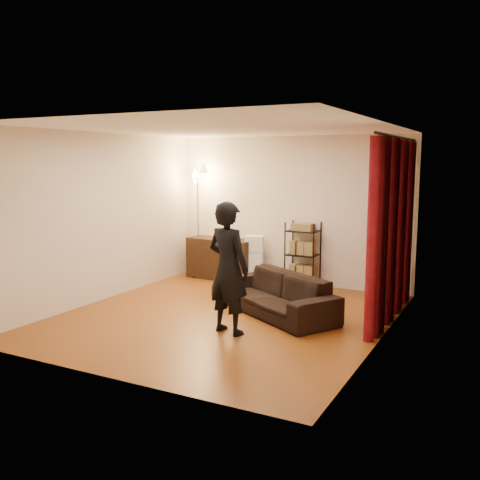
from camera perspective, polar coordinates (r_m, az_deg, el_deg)
The scene contains 14 objects.
floor at distance 7.88m, azimuth -1.67°, elevation -8.18°, with size 5.00×5.00×0.00m, color brown.
ceiling at distance 7.56m, azimuth -1.76°, elevation 11.83°, with size 5.00×5.00×0.00m, color white.
wall_back at distance 9.85m, azimuth 5.40°, elevation 3.14°, with size 5.00×5.00×0.00m, color beige.
wall_front at distance 5.58m, azimuth -14.32°, elevation -1.12°, with size 5.00×5.00×0.00m, color beige.
wall_left at distance 8.91m, azimuth -14.46°, elevation 2.36°, with size 5.00×5.00×0.00m, color beige.
wall_right at distance 6.80m, azimuth 15.08°, elevation 0.54°, with size 5.00×5.00×0.00m, color beige.
curtain_rod at distance 7.87m, azimuth 16.50°, elevation 10.49°, with size 0.04×0.04×2.65m, color black.
curtain at distance 7.93m, azimuth 15.97°, elevation 1.04°, with size 0.22×2.65×2.55m, color maroon, non-canonical shape.
sofa at distance 7.94m, azimuth 3.82°, elevation -5.78°, with size 2.08×0.81×0.61m, color black.
person at distance 6.95m, azimuth -1.27°, elevation -3.01°, with size 0.64×0.42×1.74m, color black.
media_cabinet at distance 10.30m, azimuth -1.98°, elevation -2.00°, with size 1.34×0.50×0.78m, color #311D10.
storage_boxes at distance 9.98m, azimuth 1.53°, elevation -2.04°, with size 0.35×0.28×0.88m, color white, non-canonical shape.
wire_shelf at distance 9.62m, azimuth 6.70°, elevation -1.58°, with size 0.54×0.38×1.18m, color black, non-canonical shape.
floor_lamp at distance 10.39m, azimuth -4.50°, elevation 1.87°, with size 0.39×0.39×2.14m, color silver, non-canonical shape.
Camera 1 is at (3.68, -6.59, 2.25)m, focal length 40.00 mm.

